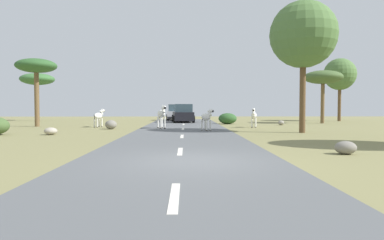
{
  "coord_description": "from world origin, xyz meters",
  "views": [
    {
      "loc": [
        -0.26,
        -9.93,
        1.58
      ],
      "look_at": [
        0.14,
        12.88,
        0.69
      ],
      "focal_mm": 33.2,
      "sensor_mm": 36.0,
      "label": 1
    }
  ],
  "objects": [
    {
      "name": "rock_0",
      "position": [
        -5.43,
        14.61,
        0.31
      ],
      "size": [
        0.79,
        0.85,
        0.62
      ],
      "primitive_type": "ellipsoid",
      "color": "gray",
      "rests_on": "ground_plane"
    },
    {
      "name": "tree_2",
      "position": [
        16.14,
        27.65,
        4.96
      ],
      "size": [
        3.37,
        3.37,
        6.68
      ],
      "color": "brown",
      "rests_on": "ground_plane"
    },
    {
      "name": "lane_markings",
      "position": [
        -0.45,
        -1.0,
        0.05
      ],
      "size": [
        0.16,
        56.0,
        0.01
      ],
      "color": "silver",
      "rests_on": "road"
    },
    {
      "name": "car_1",
      "position": [
        -1.31,
        29.56,
        0.85
      ],
      "size": [
        2.07,
        4.36,
        1.74
      ],
      "rotation": [
        0.0,
        0.0,
        3.13
      ],
      "color": "silver",
      "rests_on": "road"
    },
    {
      "name": "tree_4",
      "position": [
        6.68,
        11.04,
        5.79
      ],
      "size": [
        3.95,
        3.95,
        7.79
      ],
      "color": "brown",
      "rests_on": "ground_plane"
    },
    {
      "name": "zebra_2",
      "position": [
        4.79,
        16.29,
        0.89
      ],
      "size": [
        0.64,
        1.56,
        1.49
      ],
      "rotation": [
        0.0,
        0.0,
        2.91
      ],
      "color": "silver",
      "rests_on": "ground_plane"
    },
    {
      "name": "road",
      "position": [
        -0.45,
        0.0,
        0.03
      ],
      "size": [
        6.0,
        64.0,
        0.05
      ],
      "primitive_type": "cube",
      "color": "#56595B",
      "rests_on": "ground_plane"
    },
    {
      "name": "zebra_3",
      "position": [
        -6.83,
        16.92,
        0.84
      ],
      "size": [
        0.71,
        1.45,
        1.41
      ],
      "rotation": [
        0.0,
        0.0,
        5.96
      ],
      "color": "silver",
      "rests_on": "ground_plane"
    },
    {
      "name": "rock_3",
      "position": [
        -7.73,
        9.73,
        0.2
      ],
      "size": [
        0.7,
        0.7,
        0.41
      ],
      "primitive_type": "ellipsoid",
      "color": "#A89E8C",
      "rests_on": "ground_plane"
    },
    {
      "name": "tree_1",
      "position": [
        12.4,
        22.68,
        4.2
      ],
      "size": [
        3.54,
        3.54,
        4.88
      ],
      "color": "brown",
      "rests_on": "ground_plane"
    },
    {
      "name": "zebra_0",
      "position": [
        -1.94,
        14.67,
        1.03
      ],
      "size": [
        0.84,
        1.67,
        1.64
      ],
      "rotation": [
        0.0,
        0.0,
        3.47
      ],
      "color": "silver",
      "rests_on": "road"
    },
    {
      "name": "tree_3",
      "position": [
        -11.85,
        17.85,
        4.6
      ],
      "size": [
        3.09,
        3.09,
        5.26
      ],
      "color": "brown",
      "rests_on": "ground_plane"
    },
    {
      "name": "ground_plane",
      "position": [
        0.0,
        0.0,
        0.0
      ],
      "size": [
        90.0,
        90.0,
        0.0
      ],
      "primitive_type": "plane",
      "color": "olive"
    },
    {
      "name": "rock_4",
      "position": [
        7.72,
        19.59,
        0.2
      ],
      "size": [
        0.51,
        0.5,
        0.39
      ],
      "primitive_type": "ellipsoid",
      "color": "gray",
      "rests_on": "ground_plane"
    },
    {
      "name": "zebra_1",
      "position": [
        1.04,
        12.24,
        0.89
      ],
      "size": [
        0.86,
        1.39,
        1.41
      ],
      "rotation": [
        0.0,
        0.0,
        3.59
      ],
      "color": "silver",
      "rests_on": "road"
    },
    {
      "name": "tree_0",
      "position": [
        -16.32,
        28.79,
        4.44
      ],
      "size": [
        3.59,
        3.59,
        5.14
      ],
      "color": "#4C3823",
      "rests_on": "ground_plane"
    },
    {
      "name": "car_0",
      "position": [
        -0.53,
        24.22,
        0.85
      ],
      "size": [
        2.27,
        4.46,
        1.74
      ],
      "rotation": [
        0.0,
        0.0,
        0.08
      ],
      "color": "black",
      "rests_on": "road"
    },
    {
      "name": "bush_0",
      "position": [
        3.45,
        21.5,
        0.49
      ],
      "size": [
        1.62,
        1.46,
        0.97
      ],
      "primitive_type": "ellipsoid",
      "color": "#2D5628",
      "rests_on": "ground_plane"
    },
    {
      "name": "rock_2",
      "position": [
        4.99,
        1.57,
        0.22
      ],
      "size": [
        0.71,
        0.6,
        0.44
      ],
      "primitive_type": "ellipsoid",
      "color": "gray",
      "rests_on": "ground_plane"
    }
  ]
}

